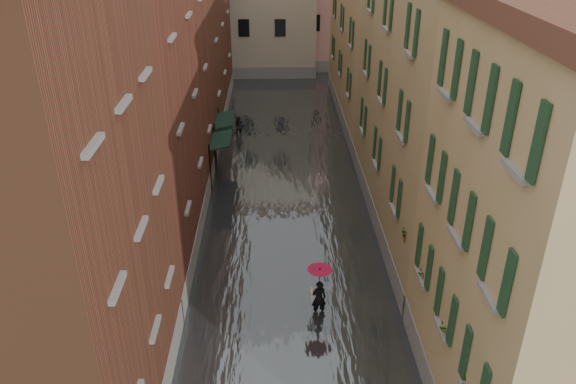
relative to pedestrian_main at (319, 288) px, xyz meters
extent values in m
plane|color=#5E5E61|center=(-0.94, -2.53, -1.26)|extent=(120.00, 120.00, 0.00)
cube|color=#414548|center=(-0.94, 10.47, -1.16)|extent=(10.00, 60.00, 0.20)
cube|color=brown|center=(-7.94, -4.53, 5.24)|extent=(6.00, 8.00, 13.00)
cube|color=brown|center=(-7.94, 6.47, 4.99)|extent=(6.00, 14.00, 12.50)
cube|color=brown|center=(-7.94, 21.47, 5.74)|extent=(6.00, 16.00, 14.00)
cube|color=#9D8C51|center=(6.06, -4.53, 4.49)|extent=(6.00, 8.00, 11.50)
cube|color=#9B8A5E|center=(6.06, 6.47, 5.24)|extent=(6.00, 14.00, 13.00)
cube|color=#9D8C51|center=(6.06, 21.47, 4.49)|extent=(6.00, 16.00, 11.50)
cube|color=black|center=(-4.39, 11.49, 1.29)|extent=(1.09, 3.02, 0.31)
cylinder|color=black|center=(-4.89, 9.98, 0.14)|extent=(0.06, 0.06, 2.80)
cylinder|color=black|center=(-4.89, 13.00, 0.14)|extent=(0.06, 0.06, 2.80)
cube|color=black|center=(-4.39, 14.07, 1.29)|extent=(1.09, 3.27, 0.31)
cylinder|color=black|center=(-4.89, 12.44, 0.14)|extent=(0.06, 0.06, 2.80)
cylinder|color=black|center=(-4.89, 15.71, 0.14)|extent=(0.06, 0.06, 2.80)
imported|color=#265926|center=(3.18, -6.68, 2.31)|extent=(0.59, 0.51, 0.66)
cube|color=brown|center=(3.18, -4.63, 1.89)|extent=(0.22, 0.85, 0.18)
imported|color=#265926|center=(3.18, -4.63, 2.31)|extent=(0.59, 0.51, 0.66)
cube|color=brown|center=(3.18, -2.09, 1.89)|extent=(0.22, 0.85, 0.18)
imported|color=#265926|center=(3.18, -2.09, 2.31)|extent=(0.59, 0.51, 0.66)
cube|color=brown|center=(3.18, 0.42, 1.89)|extent=(0.22, 0.85, 0.18)
imported|color=#265926|center=(3.18, 0.42, 2.31)|extent=(0.59, 0.51, 0.66)
imported|color=black|center=(0.00, 0.00, -0.50)|extent=(0.60, 0.44, 1.52)
cube|color=beige|center=(-0.28, 0.05, -0.31)|extent=(0.08, 0.30, 0.38)
cylinder|color=black|center=(0.00, 0.00, 0.09)|extent=(0.02, 0.02, 1.00)
cone|color=#AE0B31|center=(0.00, 0.00, 0.66)|extent=(0.92, 0.92, 0.28)
imported|color=black|center=(-3.84, 17.99, -0.55)|extent=(0.76, 0.63, 1.43)
camera|label=1|loc=(-1.58, -16.48, 12.46)|focal=35.00mm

